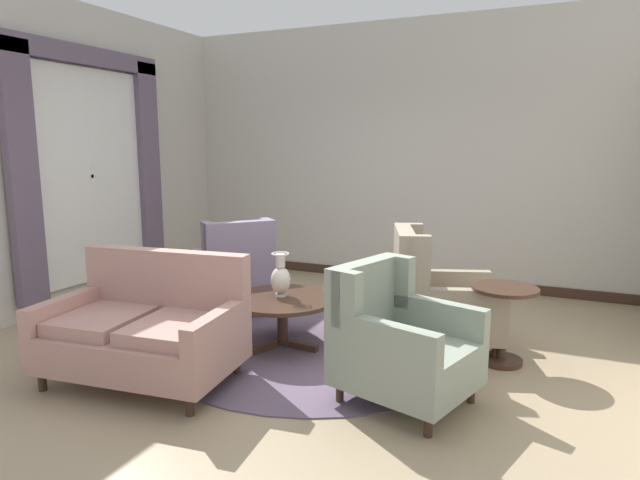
# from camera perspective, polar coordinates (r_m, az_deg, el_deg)

# --- Properties ---
(ground) EXTENTS (8.47, 8.47, 0.00)m
(ground) POSITION_cam_1_polar(r_m,az_deg,el_deg) (4.85, -2.11, -11.81)
(ground) COLOR #9E896B
(wall_back) EXTENTS (6.21, 0.08, 3.34)m
(wall_back) POSITION_cam_1_polar(r_m,az_deg,el_deg) (7.26, 8.20, 8.83)
(wall_back) COLOR #BCB7AD
(wall_back) RESTS_ON ground
(wall_left) EXTENTS (0.08, 4.11, 3.34)m
(wall_left) POSITION_cam_1_polar(r_m,az_deg,el_deg) (7.03, -21.74, 8.21)
(wall_left) COLOR #BCB7AD
(wall_left) RESTS_ON ground
(baseboard_back) EXTENTS (6.05, 0.03, 0.12)m
(baseboard_back) POSITION_cam_1_polar(r_m,az_deg,el_deg) (7.41, 7.78, -3.74)
(baseboard_back) COLOR #382319
(baseboard_back) RESTS_ON ground
(area_rug) EXTENTS (2.84, 2.84, 0.01)m
(area_rug) POSITION_cam_1_polar(r_m,az_deg,el_deg) (5.10, -0.60, -10.62)
(area_rug) COLOR #5B4C60
(area_rug) RESTS_ON ground
(window_with_curtains) EXTENTS (0.12, 2.13, 2.68)m
(window_with_curtains) POSITION_cam_1_polar(r_m,az_deg,el_deg) (6.79, -22.68, 7.51)
(window_with_curtains) COLOR silver
(coffee_table) EXTENTS (0.95, 0.95, 0.45)m
(coffee_table) POSITION_cam_1_polar(r_m,az_deg,el_deg) (4.92, -3.93, -6.81)
(coffee_table) COLOR #382319
(coffee_table) RESTS_ON ground
(porcelain_vase) EXTENTS (0.18, 0.18, 0.40)m
(porcelain_vase) POSITION_cam_1_polar(r_m,az_deg,el_deg) (4.90, -4.13, -3.93)
(porcelain_vase) COLOR beige
(porcelain_vase) RESTS_ON coffee_table
(settee) EXTENTS (1.52, 1.02, 0.96)m
(settee) POSITION_cam_1_polar(r_m,az_deg,el_deg) (4.44, -17.72, -8.88)
(settee) COLOR tan
(settee) RESTS_ON ground
(armchair_near_window) EXTENTS (1.07, 1.06, 1.03)m
(armchair_near_window) POSITION_cam_1_polar(r_m,az_deg,el_deg) (5.91, -8.86, -3.41)
(armchair_near_window) COLOR slate
(armchair_near_window) RESTS_ON ground
(armchair_far_left) EXTENTS (1.11, 1.03, 1.07)m
(armchair_far_left) POSITION_cam_1_polar(r_m,az_deg,el_deg) (5.00, 11.94, -6.06)
(armchair_far_left) COLOR gray
(armchair_far_left) RESTS_ON ground
(armchair_foreground_right) EXTENTS (1.04, 0.97, 0.97)m
(armchair_foreground_right) POSITION_cam_1_polar(r_m,az_deg,el_deg) (3.94, 8.13, -10.58)
(armchair_foreground_right) COLOR gray
(armchair_foreground_right) RESTS_ON ground
(side_table) EXTENTS (0.53, 0.53, 0.65)m
(side_table) POSITION_cam_1_polar(r_m,az_deg,el_deg) (4.78, 18.57, -7.63)
(side_table) COLOR #382319
(side_table) RESTS_ON ground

